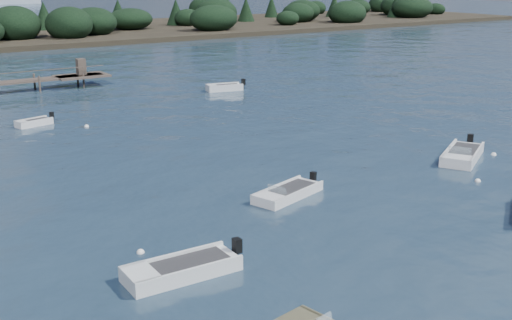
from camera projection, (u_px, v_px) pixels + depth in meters
ground at (10, 74)px, 70.97m from camera, size 400.00×400.00×0.00m
dinghy_mid_white_a at (288, 194)px, 32.30m from camera, size 4.48×2.63×1.03m
dinghy_mid_white_b at (462, 156)px, 38.81m from camera, size 5.07×3.90×1.29m
tender_far_grey_b at (225, 89)px, 61.07m from camera, size 3.87×2.06×1.30m
tender_far_white at (34, 124)px, 47.25m from camera, size 2.99×1.63×1.00m
dinghy_mid_grey at (182, 272)px, 23.94m from camera, size 4.74×1.78×1.19m
buoy_b at (478, 181)px, 34.71m from camera, size 0.32×0.32×0.32m
buoy_c at (141, 253)px, 25.92m from camera, size 0.32×0.32×0.32m
buoy_d at (494, 155)px, 39.71m from camera, size 0.32×0.32×0.32m
buoy_e at (87, 127)px, 46.93m from camera, size 0.32×0.32×0.32m
far_headland at (96, 23)px, 115.62m from camera, size 190.00×40.00×5.80m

